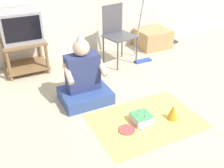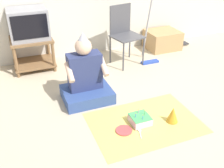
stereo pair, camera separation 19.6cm
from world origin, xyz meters
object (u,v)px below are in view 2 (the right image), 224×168
Objects in this scene: birthday_cake at (140,119)px; folding_chair at (124,31)px; dust_mop at (149,36)px; book_pile at (183,44)px; tv at (28,24)px; cardboard_box_stack at (162,40)px; person_seated at (86,80)px; party_hat_blue at (173,115)px; paper_plate at (124,130)px.

folding_chair is at bearing 72.52° from birthday_cake.
dust_mop is 6.73× the size of birthday_cake.
book_pile is 2.50m from birthday_cake.
tv is at bearing 167.17° from folding_chair.
cardboard_box_stack is 0.40× the size of dust_mop.
person_seated reaches higher than cardboard_box_stack.
party_hat_blue is at bearing -58.00° from tv.
cardboard_box_stack is at bearing 17.29° from folding_chair.
folding_chair is 4.35× the size of birthday_cake.
paper_plate is at bearing 175.29° from party_hat_blue.
birthday_cake reaches higher than book_pile.
paper_plate is at bearing -126.37° from dust_mop.
paper_plate is (0.17, -0.74, -0.24)m from person_seated.
party_hat_blue is (1.18, -1.90, -0.58)m from tv.
person_seated is at bearing -66.96° from tv.
cardboard_box_stack is at bearing 49.68° from paper_plate.
party_hat_blue reaches higher than paper_plate.
person_seated is at bearing 102.85° from paper_plate.
person_seated reaches higher than party_hat_blue.
folding_chair is 1.42m from book_pile.
party_hat_blue is at bearing -16.99° from birthday_cake.
tv is at bearing 122.00° from party_hat_blue.
person_seated is at bearing 119.04° from birthday_cake.
person_seated is at bearing -150.63° from dust_mop.
folding_chair reaches higher than birthday_cake.
book_pile is at bearing 52.01° from party_hat_blue.
book_pile is at bearing 44.55° from birthday_cake.
folding_chair is 1.61× the size of cardboard_box_stack.
dust_mop reaches higher than tv.
birthday_cake is at bearing 15.10° from paper_plate.
party_hat_blue is (-0.51, -1.47, -0.32)m from dust_mop.
book_pile is at bearing 11.21° from folding_chair.
birthday_cake is (-1.78, -1.75, 0.03)m from book_pile.
book_pile is 2.36m from party_hat_blue.
book_pile reaches higher than paper_plate.
cardboard_box_stack is 3.66× the size of book_pile.
tv is 3.55× the size of book_pile.
cardboard_box_stack is 2.03m from person_seated.
book_pile is 2.42m from person_seated.
paper_plate is at bearing -77.15° from person_seated.
folding_chair is 0.65× the size of dust_mop.
paper_plate is (-1.54, -1.82, -0.15)m from cardboard_box_stack.
party_hat_blue is at bearing -109.05° from dust_mop.
person_seated reaches higher than paper_plate.
dust_mop reaches higher than cardboard_box_stack.
person_seated is at bearing -136.43° from folding_chair.
dust_mop is at bearing 58.48° from birthday_cake.
folding_chair is at bearing -162.71° from cardboard_box_stack.
tv is at bearing 165.97° from dust_mop.
person_seated is (-2.16, -1.07, 0.23)m from book_pile.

